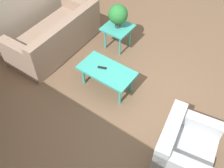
{
  "coord_description": "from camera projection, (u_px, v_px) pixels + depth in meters",
  "views": [
    {
      "loc": [
        -1.34,
        2.62,
        3.79
      ],
      "look_at": [
        0.32,
        0.31,
        0.55
      ],
      "focal_mm": 42.0,
      "sensor_mm": 36.0,
      "label": 1
    }
  ],
  "objects": [
    {
      "name": "ground_plane",
      "position": [
        136.0,
        101.0,
        4.77
      ],
      "size": [
        14.0,
        14.0,
        0.0
      ],
      "primitive_type": "plane",
      "color": "brown"
    },
    {
      "name": "sofa",
      "position": [
        56.0,
        37.0,
        5.51
      ],
      "size": [
        1.0,
        2.05,
        0.81
      ],
      "rotation": [
        0.0,
        0.0,
        1.6
      ],
      "color": "gray",
      "rests_on": "ground_plane"
    },
    {
      "name": "armchair",
      "position": [
        183.0,
        148.0,
        3.8
      ],
      "size": [
        0.91,
        1.02,
        0.77
      ],
      "rotation": [
        0.0,
        0.0,
        -1.4
      ],
      "color": "#A8ADB2",
      "rests_on": "ground_plane"
    },
    {
      "name": "coffee_table",
      "position": [
        107.0,
        72.0,
        4.7
      ],
      "size": [
        1.02,
        0.55,
        0.45
      ],
      "color": "teal",
      "rests_on": "ground_plane"
    },
    {
      "name": "side_table_plant",
      "position": [
        118.0,
        30.0,
        5.43
      ],
      "size": [
        0.55,
        0.55,
        0.53
      ],
      "color": "teal",
      "rests_on": "ground_plane"
    },
    {
      "name": "potted_plant",
      "position": [
        118.0,
        15.0,
        5.15
      ],
      "size": [
        0.39,
        0.39,
        0.5
      ],
      "color": "#333338",
      "rests_on": "side_table_plant"
    },
    {
      "name": "remote_control",
      "position": [
        102.0,
        68.0,
        4.69
      ],
      "size": [
        0.16,
        0.1,
        0.02
      ],
      "color": "black",
      "rests_on": "coffee_table"
    }
  ]
}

